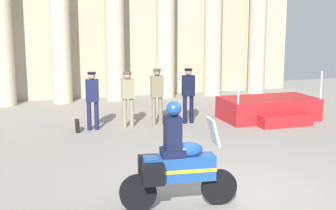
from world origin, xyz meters
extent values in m
plane|color=gray|center=(0.00, 0.00, 0.00)|extent=(28.00, 28.00, 0.00)
cube|color=#B6AB91|center=(-0.28, 11.73, 3.81)|extent=(16.52, 0.30, 7.61)
cylinder|color=beige|center=(-4.51, 10.75, 3.46)|extent=(0.76, 0.76, 6.91)
cylinder|color=beige|center=(-2.40, 10.75, 3.46)|extent=(0.76, 0.76, 6.91)
cylinder|color=beige|center=(-0.28, 10.75, 3.46)|extent=(0.76, 0.76, 6.91)
cylinder|color=beige|center=(1.84, 10.75, 3.46)|extent=(0.76, 0.76, 6.91)
cylinder|color=beige|center=(3.96, 10.75, 3.46)|extent=(0.76, 0.76, 6.91)
cylinder|color=beige|center=(6.08, 10.75, 3.46)|extent=(0.76, 0.76, 6.91)
cube|color=#B21E23|center=(3.80, 5.60, 0.36)|extent=(3.06, 1.63, 0.72)
cube|color=#B21E23|center=(3.80, 4.54, 0.18)|extent=(1.69, 0.50, 0.36)
cylinder|color=silver|center=(2.35, 4.87, 1.17)|extent=(0.05, 0.05, 0.90)
cylinder|color=silver|center=(5.25, 4.87, 1.17)|extent=(0.05, 0.05, 0.90)
cylinder|color=#191E42|center=(-2.03, 5.82, 0.43)|extent=(0.13, 0.13, 0.86)
cylinder|color=#191E42|center=(-1.81, 5.82, 0.43)|extent=(0.13, 0.13, 0.86)
cube|color=#191E42|center=(-1.92, 5.82, 1.19)|extent=(0.40, 0.26, 0.65)
sphere|color=tan|center=(-1.92, 5.82, 1.62)|extent=(0.21, 0.21, 0.21)
cylinder|color=black|center=(-1.92, 5.82, 1.70)|extent=(0.24, 0.24, 0.06)
cylinder|color=gray|center=(-0.95, 5.86, 0.45)|extent=(0.13, 0.13, 0.90)
cylinder|color=gray|center=(-0.73, 5.86, 0.45)|extent=(0.13, 0.13, 0.90)
cube|color=gray|center=(-0.84, 5.86, 1.19)|extent=(0.40, 0.26, 0.58)
sphere|color=tan|center=(-0.84, 5.86, 1.58)|extent=(0.21, 0.21, 0.21)
cylinder|color=brown|center=(-0.84, 5.86, 1.66)|extent=(0.24, 0.24, 0.06)
cylinder|color=#7A7056|center=(-0.01, 5.91, 0.44)|extent=(0.13, 0.13, 0.88)
cylinder|color=#7A7056|center=(0.21, 5.91, 0.44)|extent=(0.13, 0.13, 0.88)
cube|color=#7A7056|center=(0.10, 5.91, 1.21)|extent=(0.40, 0.26, 0.66)
sphere|color=#997056|center=(0.10, 5.91, 1.64)|extent=(0.21, 0.21, 0.21)
cylinder|color=#494334|center=(0.10, 5.91, 1.72)|extent=(0.24, 0.24, 0.06)
cylinder|color=black|center=(0.98, 5.84, 0.44)|extent=(0.13, 0.13, 0.88)
cylinder|color=black|center=(1.20, 5.84, 0.44)|extent=(0.13, 0.13, 0.88)
cube|color=black|center=(1.09, 5.84, 1.20)|extent=(0.40, 0.26, 0.65)
sphere|color=tan|center=(1.09, 5.84, 1.63)|extent=(0.21, 0.21, 0.21)
cylinder|color=black|center=(1.09, 5.84, 1.71)|extent=(0.24, 0.24, 0.06)
cylinder|color=black|center=(-0.58, -0.44, 0.32)|extent=(0.65, 0.17, 0.64)
cylinder|color=black|center=(-2.02, -0.29, 0.32)|extent=(0.65, 0.21, 0.64)
cube|color=#1E4C99|center=(-1.30, -0.36, 0.72)|extent=(1.27, 0.45, 0.44)
ellipsoid|color=#1E4C99|center=(-1.15, -0.38, 1.04)|extent=(0.55, 0.37, 0.26)
cube|color=yellow|center=(-1.30, -0.36, 0.70)|extent=(1.29, 0.46, 0.06)
cube|color=silver|center=(-0.70, -0.43, 1.34)|extent=(0.20, 0.41, 0.47)
cube|color=black|center=(-1.77, -0.05, 0.72)|extent=(0.38, 0.22, 0.36)
cube|color=black|center=(-1.82, -0.57, 0.72)|extent=(0.38, 0.22, 0.36)
cube|color=#141938|center=(-1.42, -0.35, 1.01)|extent=(0.43, 0.38, 0.14)
cube|color=#141938|center=(-1.42, -0.35, 1.36)|extent=(0.30, 0.39, 0.56)
sphere|color=#1E4C99|center=(-1.40, -0.35, 1.77)|extent=(0.26, 0.26, 0.26)
cube|color=black|center=(-2.39, 5.71, 0.18)|extent=(0.10, 0.32, 0.36)
camera|label=1|loc=(-3.74, -7.56, 3.25)|focal=49.17mm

